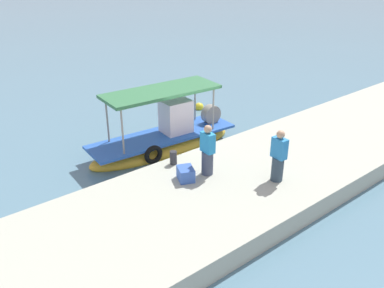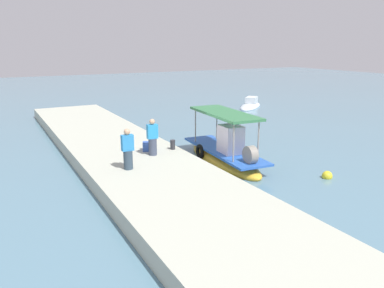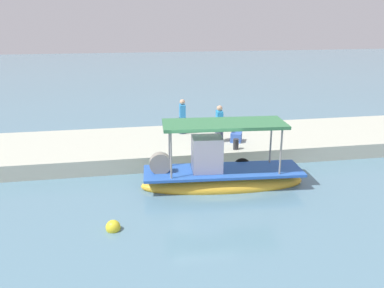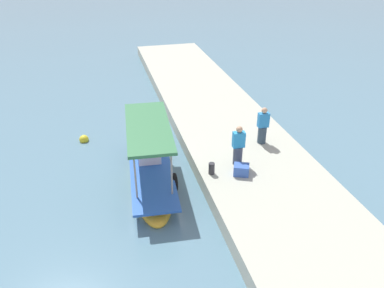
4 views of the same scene
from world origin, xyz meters
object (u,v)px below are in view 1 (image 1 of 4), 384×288
Objects in this scene: fisherman_near_bollard at (278,158)px; mooring_bollard at (173,158)px; cargo_crate at (186,174)px; marker_buoy at (199,107)px; fisherman_by_crate at (208,152)px; main_fishing_boat at (165,139)px.

mooring_bollard is at bearing 122.75° from fisherman_near_bollard.
mooring_bollard is at bearing 72.91° from cargo_crate.
fisherman_by_crate is at bearing -128.04° from marker_buoy.
fisherman_by_crate is at bearing -70.18° from mooring_bollard.
mooring_bollard is (-1.25, -2.23, 0.45)m from main_fishing_boat.
mooring_bollard reaches higher than marker_buoy.
fisherman_near_bollard is 8.66m from marker_buoy.
fisherman_by_crate is 2.89× the size of cargo_crate.
main_fishing_boat is 10.74× the size of cargo_crate.
main_fishing_boat is at bearing -146.11° from marker_buoy.
fisherman_near_bollard and fisherman_by_crate have the same top height.
main_fishing_boat reaches higher than fisherman_by_crate.
fisherman_near_bollard is 2.89× the size of cargo_crate.
main_fishing_boat is 3.72m from cargo_crate.
fisherman_near_bollard is 3.75× the size of marker_buoy.
cargo_crate is at bearing -107.09° from mooring_bollard.
main_fishing_boat reaches higher than cargo_crate.
mooring_bollard is at bearing -136.92° from marker_buoy.
mooring_bollard is at bearing 109.82° from fisherman_by_crate.
main_fishing_boat reaches higher than fisherman_near_bollard.
cargo_crate is 1.30× the size of marker_buoy.
mooring_bollard reaches higher than cargo_crate.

